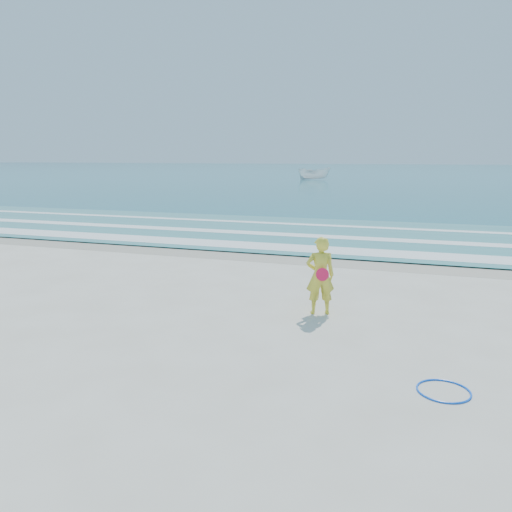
% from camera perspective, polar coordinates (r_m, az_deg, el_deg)
% --- Properties ---
extents(ground, '(400.00, 400.00, 0.00)m').
position_cam_1_polar(ground, '(8.48, -10.82, -11.63)').
color(ground, silver).
rests_on(ground, ground).
extents(wet_sand, '(400.00, 2.40, 0.00)m').
position_cam_1_polar(wet_sand, '(16.57, 4.52, -0.09)').
color(wet_sand, '#B2A893').
rests_on(wet_sand, ground).
extents(ocean, '(400.00, 190.00, 0.04)m').
position_cam_1_polar(ocean, '(111.88, 16.77, 9.23)').
color(ocean, '#19727F').
rests_on(ocean, ground).
extents(shallow, '(400.00, 10.00, 0.01)m').
position_cam_1_polar(shallow, '(21.38, 7.80, 2.55)').
color(shallow, '#59B7AD').
rests_on(shallow, ocean).
extents(foam_near, '(400.00, 1.40, 0.01)m').
position_cam_1_polar(foam_near, '(17.80, 5.55, 0.86)').
color(foam_near, white).
rests_on(foam_near, shallow).
extents(foam_mid, '(400.00, 0.90, 0.01)m').
position_cam_1_polar(foam_mid, '(20.60, 7.38, 2.25)').
color(foam_mid, white).
rests_on(foam_mid, shallow).
extents(foam_far, '(400.00, 0.60, 0.01)m').
position_cam_1_polar(foam_far, '(23.81, 8.94, 3.44)').
color(foam_far, white).
rests_on(foam_far, shallow).
extents(hoop, '(0.91, 0.91, 0.03)m').
position_cam_1_polar(hoop, '(7.79, 20.65, -14.22)').
color(hoop, blue).
rests_on(hoop, ground).
extents(boat, '(4.54, 2.15, 1.69)m').
position_cam_1_polar(boat, '(70.06, 6.65, 9.34)').
color(boat, white).
rests_on(boat, ocean).
extents(woman, '(0.70, 0.57, 1.65)m').
position_cam_1_polar(woman, '(10.52, 7.35, -2.23)').
color(woman, yellow).
rests_on(woman, ground).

